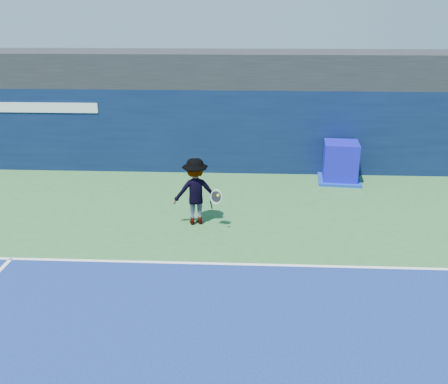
# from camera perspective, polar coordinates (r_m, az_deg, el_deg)

# --- Properties ---
(ground) EXTENTS (80.00, 80.00, 0.00)m
(ground) POSITION_cam_1_polar(r_m,az_deg,el_deg) (9.24, -1.59, -17.01)
(ground) COLOR #2E6631
(ground) RESTS_ON ground
(baseline) EXTENTS (24.00, 0.10, 0.01)m
(baseline) POSITION_cam_1_polar(r_m,az_deg,el_deg) (11.77, -0.46, -8.20)
(baseline) COLOR white
(baseline) RESTS_ON ground
(stadium_band) EXTENTS (36.00, 3.00, 1.20)m
(stadium_band) POSITION_cam_1_polar(r_m,az_deg,el_deg) (18.98, 1.05, 13.97)
(stadium_band) COLOR black
(stadium_band) RESTS_ON back_wall_assembly
(back_wall_assembly) EXTENTS (36.00, 1.03, 3.00)m
(back_wall_assembly) POSITION_cam_1_polar(r_m,az_deg,el_deg) (18.33, 0.89, 7.11)
(back_wall_assembly) COLOR #0A1838
(back_wall_assembly) RESTS_ON ground
(equipment_cart) EXTENTS (1.57, 1.57, 1.38)m
(equipment_cart) POSITION_cam_1_polar(r_m,az_deg,el_deg) (17.70, 13.14, 3.19)
(equipment_cart) COLOR #0F0CB3
(equipment_cart) RESTS_ON ground
(tennis_player) EXTENTS (1.43, 0.95, 1.87)m
(tennis_player) POSITION_cam_1_polar(r_m,az_deg,el_deg) (13.64, -3.28, 0.07)
(tennis_player) COLOR white
(tennis_player) RESTS_ON ground
(tennis_ball) EXTENTS (0.08, 0.08, 0.08)m
(tennis_ball) POSITION_cam_1_polar(r_m,az_deg,el_deg) (12.93, -0.69, -0.39)
(tennis_ball) COLOR #CCD317
(tennis_ball) RESTS_ON ground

